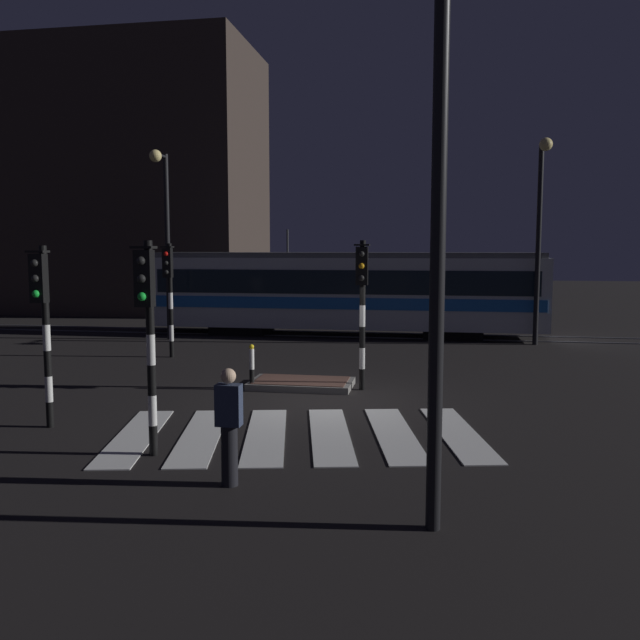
# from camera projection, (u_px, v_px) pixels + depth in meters

# --- Properties ---
(ground_plane) EXTENTS (120.00, 120.00, 0.00)m
(ground_plane) POSITION_uv_depth(u_px,v_px,m) (323.00, 401.00, 14.92)
(ground_plane) COLOR black
(rail_near) EXTENTS (80.00, 0.12, 0.03)m
(rail_near) POSITION_uv_depth(u_px,v_px,m) (370.00, 338.00, 25.46)
(rail_near) COLOR #59595E
(rail_near) RESTS_ON ground
(rail_far) EXTENTS (80.00, 0.12, 0.03)m
(rail_far) POSITION_uv_depth(u_px,v_px,m) (373.00, 333.00, 26.87)
(rail_far) COLOR #59595E
(rail_far) RESTS_ON ground
(crosswalk_zebra) EXTENTS (7.22, 4.99, 0.02)m
(crosswalk_zebra) POSITION_uv_depth(u_px,v_px,m) (298.00, 435.00, 12.19)
(crosswalk_zebra) COLOR silver
(crosswalk_zebra) RESTS_ON ground
(traffic_island) EXTENTS (2.50, 1.43, 0.18)m
(traffic_island) POSITION_uv_depth(u_px,v_px,m) (301.00, 384.00, 16.42)
(traffic_island) COLOR slate
(traffic_island) RESTS_ON ground
(traffic_light_corner_far_left) EXTENTS (0.36, 0.42, 3.56)m
(traffic_light_corner_far_left) POSITION_uv_depth(u_px,v_px,m) (169.00, 283.00, 20.64)
(traffic_light_corner_far_left) COLOR black
(traffic_light_corner_far_left) RESTS_ON ground
(traffic_light_median_centre) EXTENTS (0.36, 0.42, 3.59)m
(traffic_light_median_centre) POSITION_uv_depth(u_px,v_px,m) (362.00, 292.00, 15.78)
(traffic_light_median_centre) COLOR black
(traffic_light_median_centre) RESTS_ON ground
(traffic_light_kerb_mid_left) EXTENTS (0.36, 0.42, 3.53)m
(traffic_light_kerb_mid_left) POSITION_uv_depth(u_px,v_px,m) (148.00, 316.00, 10.68)
(traffic_light_kerb_mid_left) COLOR black
(traffic_light_kerb_mid_left) RESTS_ON ground
(traffic_light_corner_near_left) EXTENTS (0.36, 0.42, 3.45)m
(traffic_light_corner_near_left) POSITION_uv_depth(u_px,v_px,m) (43.00, 309.00, 12.42)
(traffic_light_corner_near_left) COLOR black
(traffic_light_corner_near_left) RESTS_ON ground
(street_lamp_near_kerb) EXTENTS (0.44, 1.21, 7.35)m
(street_lamp_near_kerb) POSITION_uv_depth(u_px,v_px,m) (440.00, 135.00, 7.38)
(street_lamp_near_kerb) COLOR black
(street_lamp_near_kerb) RESTS_ON ground
(street_lamp_trackside_right) EXTENTS (0.44, 1.21, 7.06)m
(street_lamp_trackside_right) POSITION_uv_depth(u_px,v_px,m) (540.00, 217.00, 22.97)
(street_lamp_trackside_right) COLOR black
(street_lamp_trackside_right) RESTS_ON ground
(street_lamp_trackside_left) EXTENTS (0.44, 1.21, 6.88)m
(street_lamp_trackside_left) POSITION_uv_depth(u_px,v_px,m) (164.00, 221.00, 24.38)
(street_lamp_trackside_left) COLOR black
(street_lamp_trackside_left) RESTS_ON ground
(tram) EXTENTS (15.40, 2.58, 4.15)m
(tram) POSITION_uv_depth(u_px,v_px,m) (345.00, 291.00, 26.16)
(tram) COLOR silver
(tram) RESTS_ON ground
(pedestrian_waiting_at_kerb) EXTENTS (0.36, 0.24, 1.71)m
(pedestrian_waiting_at_kerb) POSITION_uv_depth(u_px,v_px,m) (229.00, 426.00, 9.52)
(pedestrian_waiting_at_kerb) COLOR black
(pedestrian_waiting_at_kerb) RESTS_ON ground
(bollard_island_edge) EXTENTS (0.12, 0.12, 1.11)m
(bollard_island_edge) POSITION_uv_depth(u_px,v_px,m) (252.00, 367.00, 16.06)
(bollard_island_edge) COLOR black
(bollard_island_edge) RESTS_ON ground
(building_backdrop) EXTENTS (13.37, 8.00, 13.99)m
(building_backdrop) POSITION_uv_depth(u_px,v_px,m) (133.00, 183.00, 36.42)
(building_backdrop) COLOR #382D28
(building_backdrop) RESTS_ON ground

